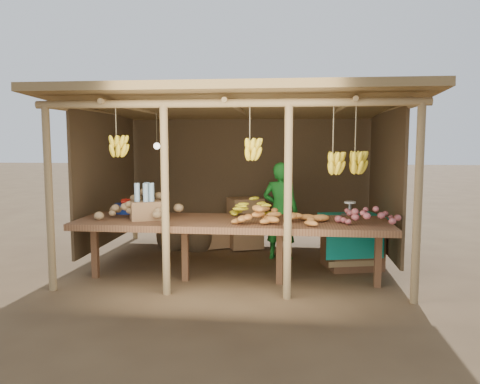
# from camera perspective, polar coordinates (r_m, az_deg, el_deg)

# --- Properties ---
(ground) EXTENTS (60.00, 60.00, 0.00)m
(ground) POSITION_cam_1_polar(r_m,az_deg,el_deg) (6.96, -0.00, -8.63)
(ground) COLOR brown
(ground) RESTS_ON ground
(stall_structure) EXTENTS (4.70, 3.50, 2.43)m
(stall_structure) POSITION_cam_1_polar(r_m,az_deg,el_deg) (6.61, -0.00, 7.28)
(stall_structure) COLOR #95774D
(stall_structure) RESTS_ON ground
(counter) EXTENTS (3.90, 1.05, 0.80)m
(counter) POSITION_cam_1_polar(r_m,az_deg,el_deg) (5.88, -1.00, -4.02)
(counter) COLOR brown
(counter) RESTS_ON ground
(potato_heap) EXTENTS (1.21, 0.97, 0.37)m
(potato_heap) POSITION_cam_1_polar(r_m,az_deg,el_deg) (6.10, -11.62, -1.42)
(potato_heap) COLOR #94744C
(potato_heap) RESTS_ON counter
(sweet_potato_heap) EXTENTS (1.03, 0.64, 0.36)m
(sweet_potato_heap) POSITION_cam_1_polar(r_m,az_deg,el_deg) (5.70, 4.87, -1.90)
(sweet_potato_heap) COLOR #C77B33
(sweet_potato_heap) RESTS_ON counter
(onion_heap) EXTENTS (0.95, 0.70, 0.36)m
(onion_heap) POSITION_cam_1_polar(r_m,az_deg,el_deg) (5.79, 15.70, -1.99)
(onion_heap) COLOR #A65053
(onion_heap) RESTS_ON counter
(banana_pile) EXTENTS (0.61, 0.48, 0.34)m
(banana_pile) POSITION_cam_1_polar(r_m,az_deg,el_deg) (6.13, 1.76, -1.38)
(banana_pile) COLOR yellow
(banana_pile) RESTS_ON counter
(tomato_basin) EXTENTS (0.36, 0.36, 0.19)m
(tomato_basin) POSITION_cam_1_polar(r_m,az_deg,el_deg) (6.63, -13.57, -1.81)
(tomato_basin) COLOR navy
(tomato_basin) RESTS_ON counter
(bottle_box) EXTENTS (0.46, 0.42, 0.47)m
(bottle_box) POSITION_cam_1_polar(r_m,az_deg,el_deg) (6.00, -11.43, -1.61)
(bottle_box) COLOR olive
(bottle_box) RESTS_ON counter
(vendor) EXTENTS (0.59, 0.44, 1.47)m
(vendor) POSITION_cam_1_polar(r_m,az_deg,el_deg) (7.08, 4.95, -2.30)
(vendor) COLOR #186E1F
(vendor) RESTS_ON ground
(tarp_crate) EXTENTS (0.96, 0.88, 0.97)m
(tarp_crate) POSITION_cam_1_polar(r_m,az_deg,el_deg) (6.82, 13.49, -5.69)
(tarp_crate) COLOR brown
(tarp_crate) RESTS_ON ground
(carton_stack) EXTENTS (1.22, 0.59, 0.83)m
(carton_stack) POSITION_cam_1_polar(r_m,az_deg,el_deg) (7.79, -0.74, -4.26)
(carton_stack) COLOR olive
(carton_stack) RESTS_ON ground
(burlap_sacks) EXTENTS (0.94, 0.49, 0.66)m
(burlap_sacks) POSITION_cam_1_polar(r_m,az_deg,el_deg) (7.77, -6.79, -4.92)
(burlap_sacks) COLOR #4E3A24
(burlap_sacks) RESTS_ON ground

